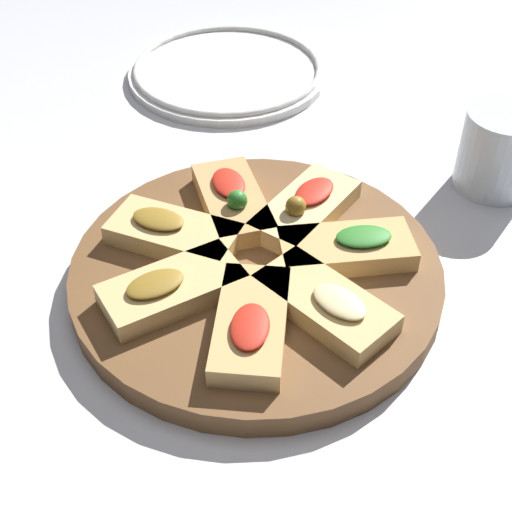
# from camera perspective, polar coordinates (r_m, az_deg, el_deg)

# --- Properties ---
(ground_plane) EXTENTS (3.00, 3.00, 0.00)m
(ground_plane) POSITION_cam_1_polar(r_m,az_deg,el_deg) (0.62, 0.00, -2.13)
(ground_plane) COLOR silver
(serving_board) EXTENTS (0.32, 0.32, 0.02)m
(serving_board) POSITION_cam_1_polar(r_m,az_deg,el_deg) (0.62, 0.00, -1.39)
(serving_board) COLOR brown
(serving_board) RESTS_ON ground_plane
(focaccia_slice_0) EXTENTS (0.12, 0.06, 0.02)m
(focaccia_slice_0) POSITION_cam_1_polar(r_m,az_deg,el_deg) (0.55, -0.82, -5.43)
(focaccia_slice_0) COLOR tan
(focaccia_slice_0) RESTS_ON serving_board
(focaccia_slice_1) EXTENTS (0.12, 0.12, 0.02)m
(focaccia_slice_1) POSITION_cam_1_polar(r_m,az_deg,el_deg) (0.56, 5.60, -3.77)
(focaccia_slice_1) COLOR #DBB775
(focaccia_slice_1) RESTS_ON serving_board
(focaccia_slice_2) EXTENTS (0.07, 0.12, 0.02)m
(focaccia_slice_2) POSITION_cam_1_polar(r_m,az_deg,el_deg) (0.61, 7.33, 0.66)
(focaccia_slice_2) COLOR tan
(focaccia_slice_2) RESTS_ON serving_board
(focaccia_slice_3) EXTENTS (0.12, 0.11, 0.03)m
(focaccia_slice_3) POSITION_cam_1_polar(r_m,az_deg,el_deg) (0.65, 3.98, 3.84)
(focaccia_slice_3) COLOR #E5C689
(focaccia_slice_3) RESTS_ON serving_board
(focaccia_slice_4) EXTENTS (0.12, 0.09, 0.03)m
(focaccia_slice_4) POSITION_cam_1_polar(r_m,az_deg,el_deg) (0.66, -1.88, 4.45)
(focaccia_slice_4) COLOR tan
(focaccia_slice_4) RESTS_ON serving_board
(focaccia_slice_5) EXTENTS (0.09, 0.12, 0.02)m
(focaccia_slice_5) POSITION_cam_1_polar(r_m,az_deg,el_deg) (0.63, -6.68, 1.87)
(focaccia_slice_5) COLOR #DBB775
(focaccia_slice_5) RESTS_ON serving_board
(focaccia_slice_6) EXTENTS (0.11, 0.12, 0.02)m
(focaccia_slice_6) POSITION_cam_1_polar(r_m,az_deg,el_deg) (0.58, -6.78, -2.58)
(focaccia_slice_6) COLOR #DBB775
(focaccia_slice_6) RESTS_ON serving_board
(plate_left) EXTENTS (0.25, 0.25, 0.02)m
(plate_left) POSITION_cam_1_polar(r_m,az_deg,el_deg) (0.93, -2.28, 14.60)
(plate_left) COLOR white
(plate_left) RESTS_ON ground_plane
(water_glass) EXTENTS (0.08, 0.08, 0.08)m
(water_glass) POSITION_cam_1_polar(r_m,az_deg,el_deg) (0.75, 18.89, 7.99)
(water_glass) COLOR silver
(water_glass) RESTS_ON ground_plane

